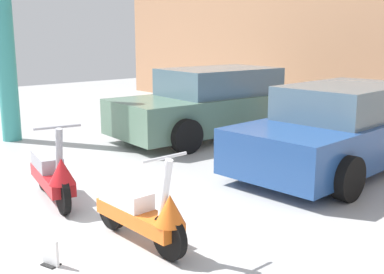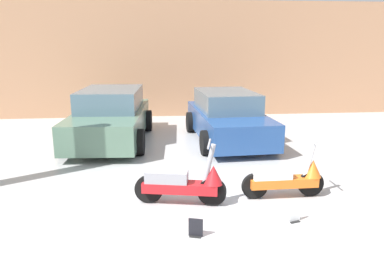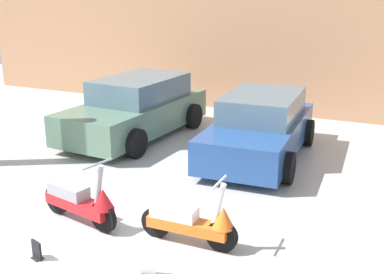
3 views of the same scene
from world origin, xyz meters
name	(u,v)px [view 1 (image 1 of 3)]	position (x,y,z in m)	size (l,w,h in m)	color
ground_plane	(8,222)	(0.00, 0.00, 0.00)	(28.00, 28.00, 0.00)	#B2B2B2
scooter_front_left	(53,174)	(-0.28, 0.70, 0.38)	(1.52, 0.64, 1.07)	black
scooter_front_right	(142,211)	(1.50, 0.82, 0.36)	(1.45, 0.52, 1.01)	black
car_rear_left	(212,104)	(-1.93, 5.05, 0.68)	(2.21, 4.26, 1.41)	#51705B
car_rear_center	(340,130)	(1.23, 4.83, 0.64)	(2.07, 4.01, 1.33)	navy
placard_near_right_scooter	(50,254)	(1.31, -0.09, 0.11)	(0.20, 0.16, 0.26)	black
support_column_side	(4,38)	(-4.28, 1.69, 2.04)	(0.37, 0.37, 4.07)	teal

